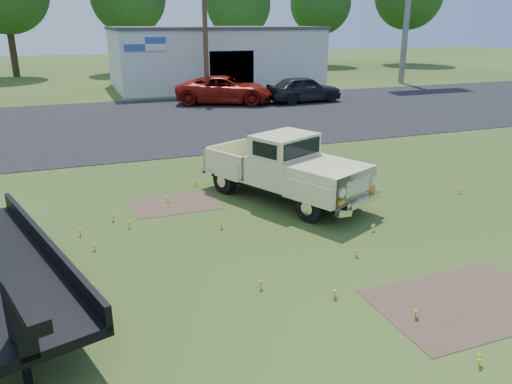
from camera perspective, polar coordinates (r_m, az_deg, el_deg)
ground at (r=10.59m, az=5.62°, el=-6.10°), size 140.00×140.00×0.00m
asphalt_lot at (r=24.37m, az=-10.29°, el=8.03°), size 90.00×14.00×0.02m
dirt_patch_a at (r=9.23m, az=22.78°, el=-11.62°), size 3.00×2.00×0.01m
dirt_patch_b at (r=13.07m, az=-9.18°, el=-1.31°), size 2.20×1.60×0.01m
commercial_building at (r=37.11m, az=-4.77°, el=15.17°), size 14.20×8.20×4.15m
utility_pole_mid at (r=31.69m, az=-5.87°, el=19.04°), size 1.60×0.30×9.00m
treeline_e at (r=50.32m, az=-2.00°, el=20.59°), size 6.08×6.08×9.04m
treeline_f at (r=56.61m, az=7.38°, el=20.59°), size 6.40×6.40×9.52m
vintage_pickup_truck at (r=12.99m, az=3.21°, el=2.85°), size 3.74×5.19×1.76m
red_pickup at (r=29.06m, az=-3.54°, el=11.54°), size 6.09×4.50×1.54m
dark_sedan at (r=29.67m, az=5.49°, el=11.61°), size 4.49×1.98×1.50m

